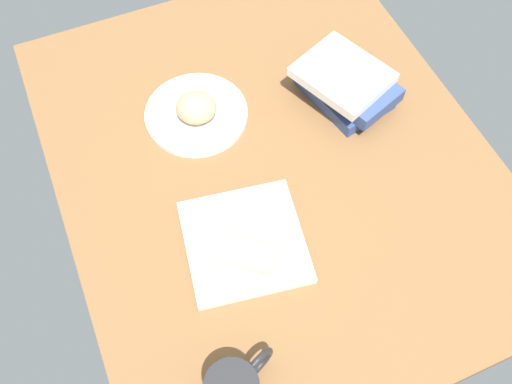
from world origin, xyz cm
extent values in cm
cube|color=brown|center=(0.00, 0.00, 2.00)|extent=(110.00, 90.00, 4.00)
cylinder|color=white|center=(-17.19, -11.11, 4.70)|extent=(22.98, 22.98, 1.40)
ellipsoid|color=tan|center=(-15.97, -11.25, 8.48)|extent=(11.00, 11.37, 6.16)
cube|color=white|center=(16.13, -13.24, 4.80)|extent=(26.09, 26.09, 1.60)
cylinder|color=silver|center=(11.40, -11.27, 6.63)|extent=(5.51, 5.51, 2.06)
cylinder|color=#BB512A|center=(11.40, -11.27, 7.36)|extent=(4.52, 4.52, 0.40)
cylinder|color=beige|center=(19.91, -14.82, 8.59)|extent=(11.80, 12.91, 5.97)
cube|color=#33477F|center=(-9.56, 22.05, 5.59)|extent=(22.01, 17.99, 3.19)
cube|color=#33477F|center=(-9.10, 22.18, 8.89)|extent=(24.77, 19.45, 3.41)
cube|color=silver|center=(-9.45, 20.61, 11.76)|extent=(23.21, 21.65, 2.33)
torus|color=#262628|center=(39.68, -20.49, 8.81)|extent=(3.89, 6.87, 6.97)
camera|label=1|loc=(60.39, -29.64, 105.40)|focal=39.73mm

